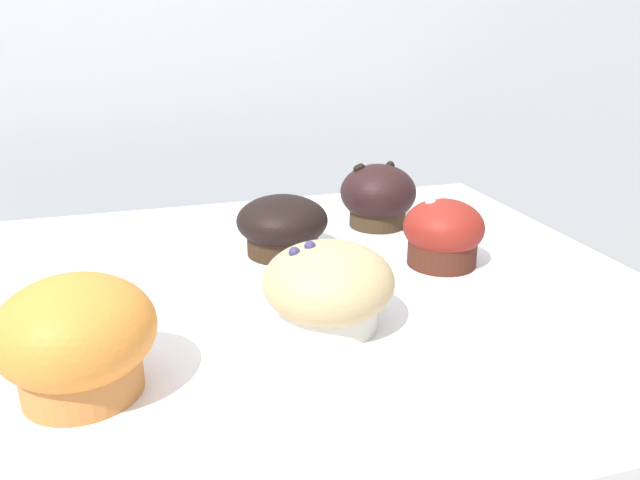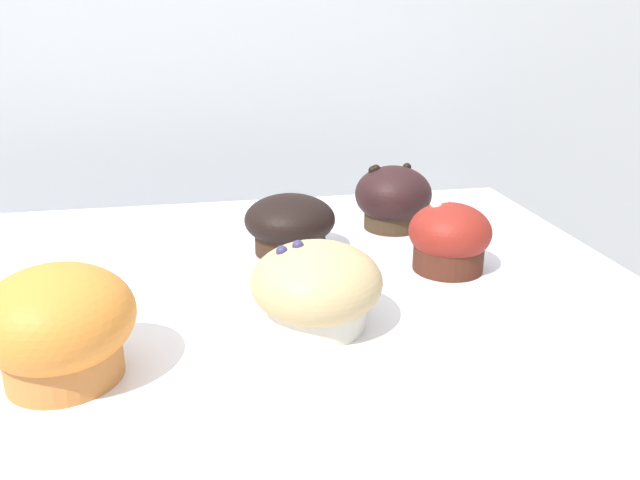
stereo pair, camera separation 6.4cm
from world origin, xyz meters
TOP-DOWN VIEW (x-y plane):
  - wall_back at (0.00, 0.60)m, footprint 3.20×0.10m
  - muffin_front_center at (0.15, 0.10)m, footprint 0.10×0.10m
  - muffin_back_left at (0.31, 0.01)m, footprint 0.09×0.09m
  - muffin_back_right at (0.29, 0.16)m, footprint 0.10×0.10m
  - muffin_front_left at (0.14, -0.09)m, footprint 0.12×0.12m
  - muffin_front_right at (-0.06, -0.13)m, footprint 0.11×0.11m

SIDE VIEW (x-z plane):
  - wall_back at x=0.00m, z-range 0.00..1.80m
  - muffin_front_center at x=0.15m, z-range 0.96..1.03m
  - muffin_back_left at x=0.31m, z-range 0.96..1.03m
  - muffin_front_left at x=0.14m, z-range 0.96..1.04m
  - muffin_back_right at x=0.29m, z-range 0.96..1.04m
  - muffin_front_right at x=-0.06m, z-range 0.96..1.05m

